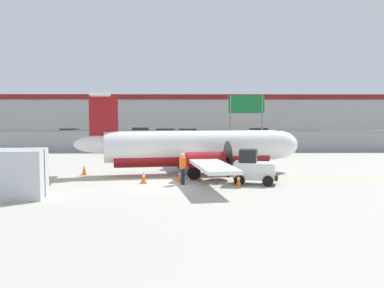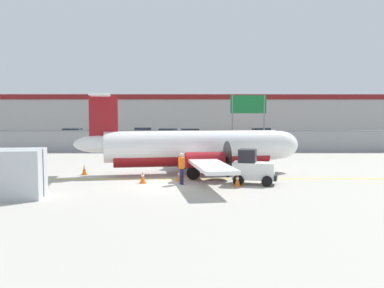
% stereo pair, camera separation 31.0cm
% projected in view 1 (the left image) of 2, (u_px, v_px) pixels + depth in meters
% --- Properties ---
extents(ground_plane, '(140.00, 140.00, 0.01)m').
position_uv_depth(ground_plane, '(171.00, 179.00, 24.72)').
color(ground_plane, '#ADA89E').
extents(perimeter_fence, '(98.00, 0.10, 2.10)m').
position_uv_depth(perimeter_fence, '(176.00, 141.00, 40.58)').
color(perimeter_fence, gray).
rests_on(perimeter_fence, ground).
extents(parking_lot_strip, '(98.00, 17.00, 0.12)m').
position_uv_depth(parking_lot_strip, '(178.00, 143.00, 52.13)').
color(parking_lot_strip, '#38383A').
rests_on(parking_lot_strip, ground).
extents(background_building, '(91.00, 8.10, 6.50)m').
position_uv_depth(background_building, '(180.00, 115.00, 70.31)').
color(background_building, '#BCB7B2').
rests_on(background_building, ground).
extents(commuter_airplane, '(14.14, 16.05, 4.92)m').
position_uv_depth(commuter_airplane, '(196.00, 148.00, 26.67)').
color(commuter_airplane, white).
rests_on(commuter_airplane, ground).
extents(baggage_tug, '(2.53, 1.86, 1.88)m').
position_uv_depth(baggage_tug, '(254.00, 168.00, 22.98)').
color(baggage_tug, silver).
rests_on(baggage_tug, ground).
extents(ground_crew_worker, '(0.42, 0.55, 1.70)m').
position_uv_depth(ground_crew_worker, '(183.00, 167.00, 22.86)').
color(ground_crew_worker, '#191E4C').
rests_on(ground_crew_worker, ground).
extents(cargo_container, '(2.62, 2.27, 2.20)m').
position_uv_depth(cargo_container, '(17.00, 174.00, 19.28)').
color(cargo_container, '#B7BCC1').
rests_on(cargo_container, ground).
extents(traffic_cone_near_left, '(0.36, 0.36, 0.64)m').
position_uv_depth(traffic_cone_near_left, '(239.00, 180.00, 22.34)').
color(traffic_cone_near_left, orange).
rests_on(traffic_cone_near_left, ground).
extents(traffic_cone_near_right, '(0.36, 0.36, 0.64)m').
position_uv_depth(traffic_cone_near_right, '(84.00, 170.00, 26.28)').
color(traffic_cone_near_right, orange).
rests_on(traffic_cone_near_right, ground).
extents(traffic_cone_far_left, '(0.36, 0.36, 0.64)m').
position_uv_depth(traffic_cone_far_left, '(144.00, 178.00, 23.25)').
color(traffic_cone_far_left, orange).
rests_on(traffic_cone_far_left, ground).
extents(traffic_cone_far_right, '(0.36, 0.36, 0.64)m').
position_uv_depth(traffic_cone_far_right, '(180.00, 176.00, 23.91)').
color(traffic_cone_far_right, orange).
rests_on(traffic_cone_far_right, ground).
extents(parked_car_0, '(4.27, 2.14, 1.58)m').
position_uv_depth(parked_car_0, '(71.00, 135.00, 54.84)').
color(parked_car_0, '#19662D').
rests_on(parked_car_0, parking_lot_strip).
extents(parked_car_1, '(4.29, 2.19, 1.58)m').
position_uv_depth(parked_car_1, '(86.00, 137.00, 50.21)').
color(parked_car_1, red).
rests_on(parked_car_1, parking_lot_strip).
extents(parked_car_2, '(4.37, 2.38, 1.58)m').
position_uv_depth(parked_car_2, '(139.00, 134.00, 57.12)').
color(parked_car_2, gray).
rests_on(parked_car_2, parking_lot_strip).
extents(parked_car_3, '(4.38, 2.41, 1.58)m').
position_uv_depth(parked_car_3, '(165.00, 135.00, 54.63)').
color(parked_car_3, gray).
rests_on(parked_car_3, parking_lot_strip).
extents(parked_car_4, '(4.37, 2.40, 1.58)m').
position_uv_depth(parked_car_4, '(188.00, 135.00, 54.16)').
color(parked_car_4, '#B28C19').
rests_on(parked_car_4, parking_lot_strip).
extents(parked_car_5, '(4.30, 2.22, 1.58)m').
position_uv_depth(parked_car_5, '(228.00, 137.00, 49.45)').
color(parked_car_5, '#19662D').
rests_on(parked_car_5, parking_lot_strip).
extents(parked_car_6, '(4.33, 2.27, 1.58)m').
position_uv_depth(parked_car_6, '(258.00, 134.00, 56.14)').
color(parked_car_6, red).
rests_on(parked_car_6, parking_lot_strip).
extents(parked_car_7, '(4.26, 2.13, 1.58)m').
position_uv_depth(parked_car_7, '(309.00, 139.00, 47.04)').
color(parked_car_7, slate).
rests_on(parked_car_7, parking_lot_strip).
extents(highway_sign, '(3.60, 0.14, 5.50)m').
position_uv_depth(highway_sign, '(246.00, 109.00, 42.86)').
color(highway_sign, slate).
rests_on(highway_sign, ground).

